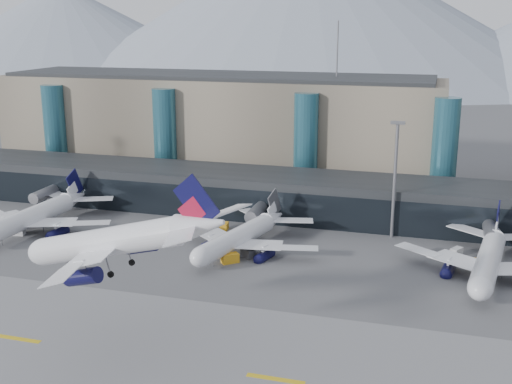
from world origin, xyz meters
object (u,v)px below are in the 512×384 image
Objects in this scene: veh_b at (224,226)px; veh_d at (457,252)px; jet_parked_mid at (245,228)px; jet_parked_right at (491,249)px; jet_parked_left at (40,208)px; hero_jet at (126,234)px; lightmast_mid at (395,173)px; veh_e at (479,263)px; veh_c at (248,253)px; veh_h at (230,258)px; veh_a at (18,231)px.

veh_d reaches higher than veh_b.
jet_parked_right is at bearing -75.13° from jet_parked_mid.
jet_parked_left is at bearing 98.49° from jet_parked_right.
jet_parked_mid is (2.57, 46.59, -13.81)m from hero_jet.
lightmast_mid is 26.68m from jet_parked_right.
veh_b is (-5.68, 56.84, -17.31)m from hero_jet.
lightmast_mid is 69.75m from hero_jet.
hero_jet reaches higher than veh_b.
veh_d is 6.76m from veh_e.
veh_b is at bearing 162.17° from veh_c.
veh_h is at bearing -163.00° from veh_e.
jet_parked_mid reaches higher than veh_e.
veh_h is at bearing -165.15° from veh_b.
veh_b is at bearing 175.30° from veh_e.
jet_parked_left is 13.89× the size of veh_b.
veh_a is (-48.34, 40.53, -17.28)m from hero_jet.
hero_jet is 0.95× the size of jet_parked_right.
jet_parked_right is 99.28m from veh_a.
veh_e is at bearing -84.63° from jet_parked_left.
veh_a is (-79.67, -21.68, -13.60)m from lightmast_mid.
lightmast_mid is 0.72× the size of jet_parked_mid.
veh_a is 0.87× the size of veh_h.
hero_jet is 59.68m from veh_b.
veh_c is (2.00, -4.89, -3.43)m from jet_parked_mid.
jet_parked_right is 13.55× the size of veh_b.
veh_e is (54.66, -7.98, 0.01)m from veh_b.
veh_a is 1.02× the size of veh_e.
hero_jet is at bearing 170.95° from veh_d.
lightmast_mid reaches higher than jet_parked_left.
jet_parked_left is (-46.49, 46.75, -13.45)m from hero_jet.
jet_parked_right reaches higher than veh_b.
veh_b is (-37.01, -5.37, -13.63)m from lightmast_mid.
veh_b is 55.24m from veh_e.
veh_a is at bearing 102.09° from jet_parked_right.
lightmast_mid reaches higher than veh_b.
hero_jet reaches higher than veh_h.
hero_jet reaches higher than veh_c.
lightmast_mid reaches higher than veh_c.
veh_d is at bearing -81.20° from jet_parked_left.
hero_jet is at bearing -131.06° from jet_parked_left.
veh_a reaches higher than veh_d.
veh_b is 0.89× the size of veh_c.
jet_parked_right is 12.01× the size of veh_c.
jet_parked_mid is 48.11m from jet_parked_right.
veh_c is at bearing -142.53° from lightmast_mid.
veh_c is at bearing -153.23° from veh_b.
veh_c reaches higher than veh_e.
lightmast_mid is at bearing 72.16° from hero_jet.
veh_d is (42.35, 7.66, -3.49)m from jet_parked_mid.
veh_h is (50.46, -2.83, 0.11)m from veh_a.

